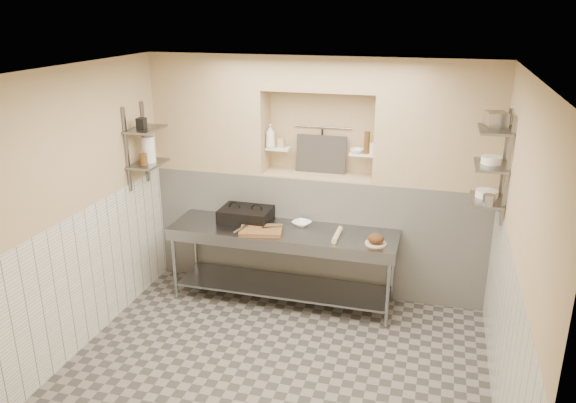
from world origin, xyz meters
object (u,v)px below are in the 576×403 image
(cutting_board, at_px, (261,230))
(bread_loaf, at_px, (376,238))
(panini_press, at_px, (246,215))
(mixing_bowl, at_px, (302,223))
(bowl_alcove, at_px, (357,151))
(rolling_pin, at_px, (337,235))
(prep_table, at_px, (282,251))
(bottle_soap, at_px, (270,136))
(jug_left, at_px, (149,149))

(cutting_board, distance_m, bread_loaf, 1.28)
(panini_press, xyz_separation_m, mixing_bowl, (0.67, 0.04, -0.05))
(panini_press, height_order, mixing_bowl, panini_press)
(panini_press, xyz_separation_m, bowl_alcove, (1.22, 0.40, 0.76))
(mixing_bowl, distance_m, rolling_pin, 0.52)
(prep_table, xyz_separation_m, rolling_pin, (0.64, -0.05, 0.29))
(mixing_bowl, xyz_separation_m, bottle_soap, (-0.47, 0.33, 0.93))
(cutting_board, bearing_deg, rolling_pin, 5.34)
(cutting_board, distance_m, bottle_soap, 1.14)
(prep_table, distance_m, cutting_board, 0.37)
(mixing_bowl, bearing_deg, bottle_soap, 144.88)
(rolling_pin, xyz_separation_m, bottle_soap, (-0.93, 0.57, 0.92))
(panini_press, relative_size, jug_left, 2.01)
(bread_loaf, distance_m, bowl_alcove, 1.08)
(prep_table, relative_size, rolling_pin, 6.67)
(bottle_soap, relative_size, bowl_alcove, 1.86)
(cutting_board, distance_m, jug_left, 1.58)
(panini_press, bearing_deg, bread_loaf, -9.15)
(bowl_alcove, bearing_deg, panini_press, -161.60)
(prep_table, relative_size, bottle_soap, 9.23)
(panini_press, relative_size, bottle_soap, 2.10)
(prep_table, bearing_deg, mixing_bowl, 47.01)
(mixing_bowl, distance_m, bottle_soap, 1.09)
(bottle_soap, bearing_deg, bowl_alcove, 2.00)
(prep_table, distance_m, bread_loaf, 1.12)
(prep_table, distance_m, mixing_bowl, 0.38)
(cutting_board, height_order, mixing_bowl, mixing_bowl)
(bottle_soap, relative_size, jug_left, 0.96)
(prep_table, xyz_separation_m, jug_left, (-1.55, -0.10, 1.12))
(rolling_pin, height_order, bowl_alcove, bowl_alcove)
(bottle_soap, xyz_separation_m, jug_left, (-1.26, -0.62, -0.09))
(mixing_bowl, height_order, jug_left, jug_left)
(rolling_pin, relative_size, jug_left, 1.32)
(panini_press, height_order, jug_left, jug_left)
(prep_table, bearing_deg, jug_left, -176.29)
(mixing_bowl, height_order, bread_loaf, bread_loaf)
(rolling_pin, distance_m, bread_loaf, 0.44)
(cutting_board, bearing_deg, mixing_bowl, 39.26)
(panini_press, bearing_deg, rolling_pin, -9.38)
(panini_press, distance_m, bowl_alcove, 1.49)
(prep_table, xyz_separation_m, bottle_soap, (-0.29, 0.52, 1.21))
(jug_left, bearing_deg, rolling_pin, 1.35)
(cutting_board, xyz_separation_m, bread_loaf, (1.28, 0.01, 0.05))
(mixing_bowl, bearing_deg, bread_loaf, -19.17)
(cutting_board, distance_m, mixing_bowl, 0.50)
(bread_loaf, bearing_deg, rolling_pin, 170.71)
(bottle_soap, xyz_separation_m, bowl_alcove, (1.02, 0.04, -0.12))
(panini_press, xyz_separation_m, bottle_soap, (0.20, 0.37, 0.87))
(cutting_board, xyz_separation_m, bowl_alcove, (0.94, 0.69, 0.81))
(cutting_board, height_order, bread_loaf, bread_loaf)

